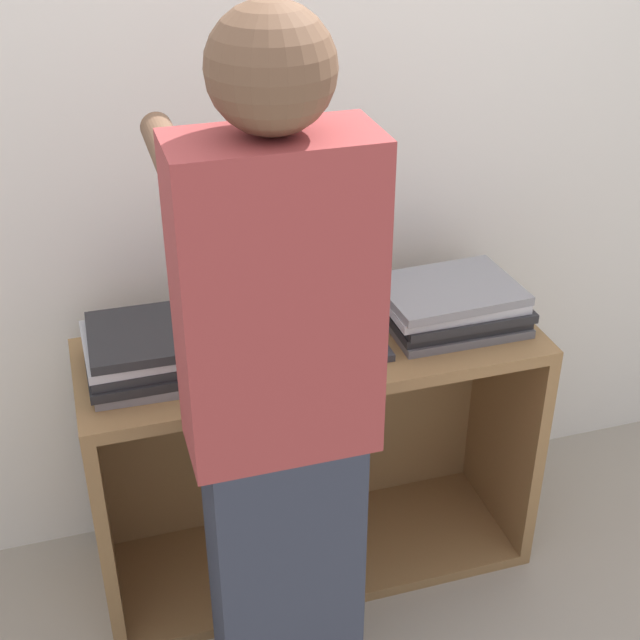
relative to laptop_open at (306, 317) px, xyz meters
The scene contains 7 objects.
ground_plane 0.89m from the laptop_open, 90.00° to the right, with size 12.00×12.00×0.00m, color #9E9384.
wall_back 0.45m from the laptop_open, 90.00° to the left, with size 8.00×0.05×2.40m.
cart 0.45m from the laptop_open, 90.00° to the left, with size 1.28×0.46×0.78m.
laptop_open is the anchor object (origin of this frame).
laptop_stack_left 0.41m from the laptop_open, behind, with size 0.39×0.30×0.13m.
laptop_stack_right 0.41m from the laptop_open, ahead, with size 0.40×0.30×0.13m.
person 0.59m from the laptop_open, 111.47° to the right, with size 0.40×0.54×1.79m.
Camera 1 is at (-0.58, -1.75, 2.07)m, focal length 50.00 mm.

